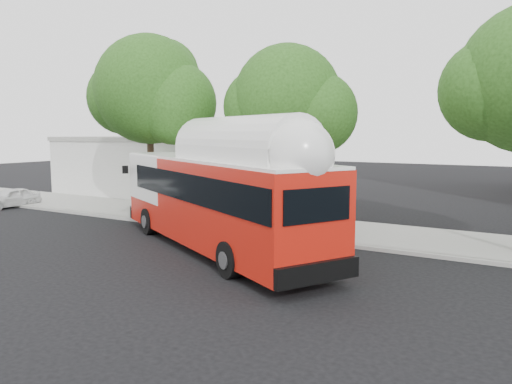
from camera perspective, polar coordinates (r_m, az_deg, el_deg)
ground at (r=18.29m, az=-2.38°, el=-7.67°), size 120.00×120.00×0.00m
sidewalk at (r=23.85m, az=6.16°, el=-4.08°), size 60.00×5.00×0.15m
curb_strip at (r=21.56m, az=3.29°, el=-5.23°), size 60.00×0.30×0.15m
red_curb_segment at (r=23.05m, az=-3.37°, el=-4.42°), size 10.00×0.32×0.16m
street_tree_left at (r=27.40m, az=-11.30°, el=10.96°), size 6.67×5.80×9.74m
street_tree_mid at (r=23.31m, az=4.54°, el=10.09°), size 5.75×5.00×8.62m
low_commercial_bldg at (r=37.38m, az=-8.77°, el=3.04°), size 16.20×10.20×4.25m
transit_bus at (r=19.30m, az=-4.59°, el=-1.07°), size 13.37×8.85×4.13m
parked_car at (r=34.02m, az=-26.25°, el=-0.58°), size 3.59×1.58×1.20m
signal_pole at (r=24.49m, az=-7.52°, el=1.36°), size 0.13×0.42×4.41m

